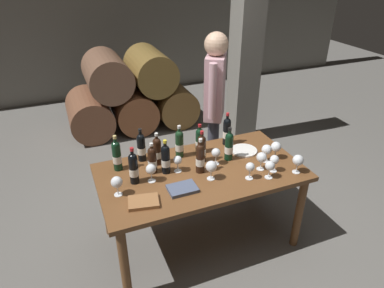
{
  "coord_description": "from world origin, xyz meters",
  "views": [
    {
      "loc": [
        -0.98,
        -2.21,
        2.36
      ],
      "look_at": [
        0.0,
        0.2,
        0.91
      ],
      "focal_mm": 32.39,
      "sensor_mm": 36.0,
      "label": 1
    }
  ],
  "objects_px": {
    "dining_table": "(201,179)",
    "wine_bottle_6": "(202,148)",
    "wine_glass_4": "(262,158)",
    "wine_glass_9": "(151,170)",
    "serving_plate": "(244,150)",
    "wine_glass_0": "(117,183)",
    "wine_glass_3": "(250,168)",
    "wine_bottle_7": "(117,155)",
    "wine_glass_1": "(211,167)",
    "wine_glass_2": "(267,150)",
    "wine_bottle_8": "(200,158)",
    "wine_bottle_3": "(134,168)",
    "wine_glass_11": "(270,166)",
    "wine_bottle_9": "(141,147)",
    "wine_bottle_1": "(227,131)",
    "wine_glass_5": "(276,147)",
    "wine_bottle_4": "(157,151)",
    "wine_bottle_5": "(229,146)",
    "wine_glass_10": "(216,153)",
    "sommelier_presenting": "(214,100)",
    "wine_glass_6": "(298,160)",
    "wine_glass_8": "(178,161)",
    "wine_glass_7": "(274,160)",
    "leather_ledger": "(182,189)",
    "wine_bottle_10": "(200,140)",
    "tasting_notebook": "(143,202)",
    "wine_bottle_11": "(152,160)"
  },
  "relations": [
    {
      "from": "wine_glass_2",
      "to": "wine_glass_5",
      "type": "bearing_deg",
      "value": 6.25
    },
    {
      "from": "wine_bottle_5",
      "to": "wine_bottle_10",
      "type": "bearing_deg",
      "value": 133.19
    },
    {
      "from": "wine_glass_1",
      "to": "sommelier_presenting",
      "type": "height_order",
      "value": "sommelier_presenting"
    },
    {
      "from": "wine_bottle_7",
      "to": "wine_glass_8",
      "type": "distance_m",
      "value": 0.5
    },
    {
      "from": "wine_glass_0",
      "to": "wine_glass_3",
      "type": "relative_size",
      "value": 1.1
    },
    {
      "from": "wine_glass_5",
      "to": "wine_glass_10",
      "type": "relative_size",
      "value": 1.07
    },
    {
      "from": "sommelier_presenting",
      "to": "wine_bottle_8",
      "type": "bearing_deg",
      "value": -122.45
    },
    {
      "from": "wine_bottle_6",
      "to": "wine_glass_8",
      "type": "xyz_separation_m",
      "value": [
        -0.25,
        -0.08,
        -0.02
      ]
    },
    {
      "from": "wine_glass_4",
      "to": "wine_glass_9",
      "type": "bearing_deg",
      "value": 168.83
    },
    {
      "from": "wine_glass_0",
      "to": "wine_glass_2",
      "type": "distance_m",
      "value": 1.29
    },
    {
      "from": "wine_glass_5",
      "to": "wine_glass_11",
      "type": "relative_size",
      "value": 1.06
    },
    {
      "from": "wine_glass_10",
      "to": "sommelier_presenting",
      "type": "relative_size",
      "value": 0.09
    },
    {
      "from": "wine_bottle_5",
      "to": "sommelier_presenting",
      "type": "distance_m",
      "value": 0.71
    },
    {
      "from": "dining_table",
      "to": "wine_bottle_1",
      "type": "relative_size",
      "value": 5.32
    },
    {
      "from": "wine_bottle_1",
      "to": "wine_bottle_8",
      "type": "height_order",
      "value": "wine_bottle_1"
    },
    {
      "from": "wine_bottle_1",
      "to": "wine_glass_9",
      "type": "distance_m",
      "value": 0.89
    },
    {
      "from": "wine_glass_8",
      "to": "serving_plate",
      "type": "relative_size",
      "value": 0.61
    },
    {
      "from": "wine_glass_5",
      "to": "wine_glass_10",
      "type": "distance_m",
      "value": 0.54
    },
    {
      "from": "dining_table",
      "to": "wine_bottle_7",
      "type": "xyz_separation_m",
      "value": [
        -0.64,
        0.28,
        0.23
      ]
    },
    {
      "from": "wine_glass_4",
      "to": "wine_glass_5",
      "type": "distance_m",
      "value": 0.24
    },
    {
      "from": "wine_bottle_4",
      "to": "wine_bottle_5",
      "type": "bearing_deg",
      "value": -15.19
    },
    {
      "from": "wine_bottle_11",
      "to": "wine_bottle_3",
      "type": "bearing_deg",
      "value": -153.96
    },
    {
      "from": "wine_glass_6",
      "to": "wine_glass_9",
      "type": "bearing_deg",
      "value": 164.01
    },
    {
      "from": "wine_glass_7",
      "to": "wine_glass_11",
      "type": "relative_size",
      "value": 0.98
    },
    {
      "from": "wine_glass_3",
      "to": "wine_glass_11",
      "type": "distance_m",
      "value": 0.16
    },
    {
      "from": "wine_bottle_9",
      "to": "wine_glass_9",
      "type": "distance_m",
      "value": 0.34
    },
    {
      "from": "wine_glass_2",
      "to": "wine_bottle_8",
      "type": "bearing_deg",
      "value": 173.52
    },
    {
      "from": "wine_bottle_5",
      "to": "wine_bottle_7",
      "type": "bearing_deg",
      "value": 167.79
    },
    {
      "from": "wine_glass_2",
      "to": "wine_bottle_6",
      "type": "bearing_deg",
      "value": 157.33
    },
    {
      "from": "wine_bottle_8",
      "to": "wine_glass_0",
      "type": "relative_size",
      "value": 1.91
    },
    {
      "from": "wine_bottle_6",
      "to": "wine_glass_3",
      "type": "distance_m",
      "value": 0.46
    },
    {
      "from": "dining_table",
      "to": "tasting_notebook",
      "type": "height_order",
      "value": "tasting_notebook"
    },
    {
      "from": "wine_glass_1",
      "to": "tasting_notebook",
      "type": "xyz_separation_m",
      "value": [
        -0.58,
        -0.1,
        -0.1
      ]
    },
    {
      "from": "dining_table",
      "to": "wine_bottle_9",
      "type": "relative_size",
      "value": 5.6
    },
    {
      "from": "wine_bottle_9",
      "to": "leather_ledger",
      "type": "relative_size",
      "value": 1.38
    },
    {
      "from": "wine_bottle_6",
      "to": "wine_bottle_1",
      "type": "bearing_deg",
      "value": 29.7
    },
    {
      "from": "wine_glass_4",
      "to": "tasting_notebook",
      "type": "xyz_separation_m",
      "value": [
        -1.03,
        -0.07,
        -0.1
      ]
    },
    {
      "from": "wine_glass_7",
      "to": "leather_ledger",
      "type": "relative_size",
      "value": 0.68
    },
    {
      "from": "dining_table",
      "to": "serving_plate",
      "type": "height_order",
      "value": "serving_plate"
    },
    {
      "from": "wine_bottle_9",
      "to": "wine_glass_7",
      "type": "distance_m",
      "value": 1.13
    },
    {
      "from": "wine_bottle_6",
      "to": "wine_glass_1",
      "type": "height_order",
      "value": "wine_bottle_6"
    },
    {
      "from": "wine_bottle_4",
      "to": "wine_bottle_8",
      "type": "relative_size",
      "value": 0.96
    },
    {
      "from": "wine_glass_5",
      "to": "wine_bottle_1",
      "type": "bearing_deg",
      "value": 124.88
    },
    {
      "from": "wine_bottle_7",
      "to": "wine_glass_1",
      "type": "height_order",
      "value": "wine_bottle_7"
    },
    {
      "from": "wine_bottle_6",
      "to": "wine_glass_4",
      "type": "bearing_deg",
      "value": -37.15
    },
    {
      "from": "dining_table",
      "to": "wine_bottle_5",
      "type": "xyz_separation_m",
      "value": [
        0.3,
        0.08,
        0.22
      ]
    },
    {
      "from": "dining_table",
      "to": "wine_bottle_6",
      "type": "xyz_separation_m",
      "value": [
        0.06,
        0.14,
        0.22
      ]
    },
    {
      "from": "wine_bottle_3",
      "to": "wine_glass_3",
      "type": "relative_size",
      "value": 2.13
    },
    {
      "from": "wine_bottle_8",
      "to": "serving_plate",
      "type": "relative_size",
      "value": 1.28
    },
    {
      "from": "wine_bottle_6",
      "to": "wine_bottle_4",
      "type": "bearing_deg",
      "value": 164.28
    }
  ]
}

